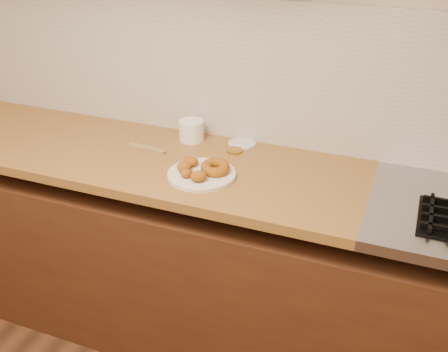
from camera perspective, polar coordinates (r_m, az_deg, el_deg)
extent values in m
cube|color=#BEAC94|center=(2.17, 4.72, 14.79)|extent=(4.00, 0.02, 2.70)
cube|color=#4A2713|center=(2.33, 1.46, -10.73)|extent=(3.60, 0.60, 0.77)
cube|color=#906020|center=(2.33, -13.56, 2.82)|extent=(2.30, 0.62, 0.04)
cube|color=#B9B3A5|center=(2.19, 4.47, 10.91)|extent=(3.60, 0.02, 0.60)
cube|color=black|center=(1.87, 21.62, -3.71)|extent=(0.01, 0.24, 0.02)
cylinder|color=silver|center=(2.00, -2.45, 0.18)|extent=(0.26, 0.26, 0.02)
torus|color=#98540E|center=(1.99, -0.98, 0.94)|extent=(0.16, 0.16, 0.05)
ellipsoid|color=#98540E|center=(2.05, -3.66, 1.58)|extent=(0.07, 0.07, 0.03)
ellipsoid|color=#98540E|center=(2.00, -4.36, 1.00)|extent=(0.08, 0.08, 0.04)
ellipsoid|color=#98540E|center=(1.96, -4.13, 0.29)|extent=(0.06, 0.06, 0.03)
ellipsoid|color=#98540E|center=(1.93, -2.79, -0.02)|extent=(0.08, 0.08, 0.04)
cylinder|color=white|center=(2.30, -3.57, 4.97)|extent=(0.14, 0.14, 0.09)
cylinder|color=silver|center=(2.27, 1.97, 3.55)|extent=(0.12, 0.12, 0.01)
cylinder|color=#B38F2F|center=(2.20, 1.16, 2.77)|extent=(0.09, 0.09, 0.01)
cube|color=olive|center=(2.24, -8.38, 2.97)|extent=(0.18, 0.05, 0.01)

